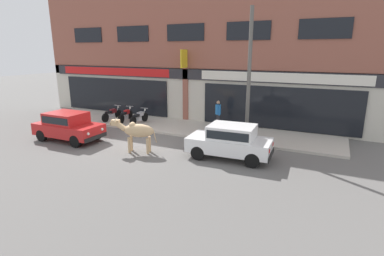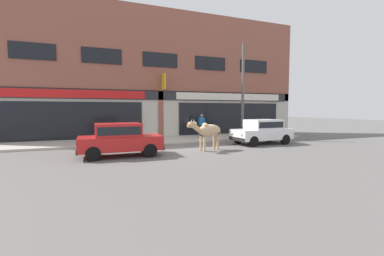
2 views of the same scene
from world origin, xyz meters
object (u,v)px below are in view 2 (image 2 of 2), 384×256
at_px(car_1, 262,130).
at_px(motorcycle_1, 118,135).
at_px(cow, 208,131).
at_px(motorcycle_2, 137,135).
at_px(utility_pole, 243,91).
at_px(car_0, 120,138).
at_px(pedestrian, 202,123).
at_px(motorcycle_0, 100,136).

relative_size(car_1, motorcycle_1, 2.06).
distance_m(cow, motorcycle_2, 5.08).
distance_m(motorcycle_2, utility_pole, 7.54).
distance_m(car_0, pedestrian, 8.10).
relative_size(car_1, pedestrian, 2.30).
xyz_separation_m(motorcycle_1, utility_pole, (8.09, -0.99, 2.77)).
bearing_deg(cow, pedestrian, 69.85).
relative_size(cow, motorcycle_2, 1.16).
xyz_separation_m(car_1, pedestrian, (-2.12, 4.16, 0.29)).
relative_size(motorcycle_2, pedestrian, 1.13).
bearing_deg(car_1, cow, -165.28).
distance_m(pedestrian, utility_pole, 3.61).
height_order(motorcycle_0, utility_pole, utility_pole).
height_order(motorcycle_1, pedestrian, pedestrian).
xyz_separation_m(motorcycle_2, pedestrian, (4.76, 1.04, 0.60)).
height_order(cow, car_0, cow).
height_order(car_0, motorcycle_1, car_0).
height_order(car_0, motorcycle_2, car_0).
distance_m(cow, utility_pole, 5.78).
xyz_separation_m(cow, car_0, (-4.26, -0.00, -0.19)).
relative_size(car_0, car_1, 0.99).
bearing_deg(utility_pole, car_0, -158.15).
distance_m(car_1, motorcycle_2, 7.57).
relative_size(car_1, utility_pole, 0.58).
distance_m(motorcycle_0, motorcycle_2, 2.15).
xyz_separation_m(car_0, pedestrian, (6.18, 5.22, 0.29)).
relative_size(motorcycle_2, utility_pole, 0.29).
height_order(cow, car_1, cow).
distance_m(car_0, car_1, 8.37).
xyz_separation_m(car_0, motorcycle_2, (1.41, 4.18, -0.31)).
distance_m(car_1, utility_pole, 3.37).
bearing_deg(cow, utility_pole, 39.22).
bearing_deg(utility_pole, cow, -140.78).
xyz_separation_m(motorcycle_2, utility_pole, (6.96, -0.82, 2.77)).
height_order(car_1, utility_pole, utility_pole).
xyz_separation_m(car_0, motorcycle_1, (0.29, 4.35, -0.31)).
xyz_separation_m(motorcycle_0, pedestrian, (6.91, 1.01, 0.60)).
bearing_deg(motorcycle_1, car_1, -22.29).
height_order(motorcycle_1, motorcycle_2, same).
distance_m(car_1, motorcycle_1, 8.67).
bearing_deg(pedestrian, cow, -110.15).
height_order(motorcycle_0, motorcycle_2, same).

